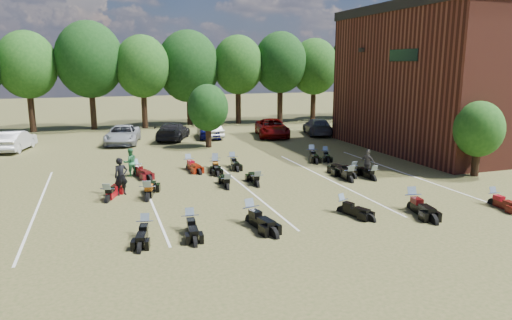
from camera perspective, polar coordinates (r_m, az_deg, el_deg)
name	(u,v)px	position (r m, az deg, el deg)	size (l,w,h in m)	color
ground	(321,197)	(22.73, 8.14, -4.57)	(160.00, 160.00, 0.00)	brown
car_1	(15,141)	(38.96, -27.87, 2.15)	(1.61, 4.63, 1.52)	#B5B5B9
car_2	(123,135)	(39.08, -16.34, 3.06)	(2.50, 5.41, 1.50)	#95989D
car_3	(173,131)	(40.19, -10.33, 3.58)	(2.13, 5.24, 1.52)	black
car_4	(209,129)	(40.94, -5.84, 3.90)	(1.86, 4.64, 1.58)	#0D0E5C
car_5	(210,131)	(40.63, -5.75, 3.62)	(1.34, 3.85, 1.27)	#A4A4A0
car_6	(272,128)	(41.34, 2.02, 4.04)	(2.64, 5.72, 1.59)	#5E0605
car_7	(317,127)	(42.88, 7.68, 4.16)	(2.10, 5.17, 1.50)	#3D3D42
person_black	(121,176)	(23.59, -16.52, -1.98)	(0.69, 0.45, 1.88)	black
person_green	(130,162)	(27.43, -15.45, -0.28)	(0.80, 0.62, 1.65)	#2A7042
person_grey	(368,163)	(27.23, 13.79, -0.35)	(0.93, 0.39, 1.58)	#605852
motorcycle_0	(145,235)	(18.06, -13.66, -9.15)	(0.67, 2.10, 1.17)	black
motorcycle_1	(190,230)	(18.29, -8.21, -8.66)	(0.70, 2.18, 1.22)	black
motorcycle_3	(251,223)	(18.91, -0.67, -7.85)	(0.79, 2.48, 1.38)	black
motorcycle_4	(342,212)	(20.55, 10.76, -6.44)	(0.66, 2.06, 1.15)	black
motorcycle_5	(412,209)	(21.74, 18.90, -5.86)	(0.80, 2.53, 1.41)	black
motorcycle_6	(493,205)	(23.94, 27.48, -4.97)	(0.66, 2.07, 1.15)	#4F0E0B
motorcycle_7	(108,202)	(22.84, -18.00, -4.96)	(0.72, 2.27, 1.27)	maroon
motorcycle_8	(148,200)	(22.56, -13.34, -4.90)	(0.79, 2.49, 1.39)	black
motorcycle_9	(227,189)	(23.93, -3.58, -3.64)	(0.67, 2.09, 1.16)	black
motorcycle_10	(257,187)	(24.36, 0.17, -3.34)	(0.70, 2.19, 1.22)	black
motorcycle_11	(350,182)	(25.85, 11.66, -2.69)	(0.76, 2.38, 1.33)	black
motorcycle_12	(373,180)	(26.48, 14.41, -2.48)	(0.70, 2.20, 1.23)	black
motorcycle_13	(352,178)	(26.78, 11.91, -2.20)	(0.79, 2.48, 1.38)	black
motorcycle_14	(136,175)	(27.80, -14.72, -1.83)	(0.74, 2.34, 1.30)	#510B0F
motorcycle_15	(189,169)	(28.83, -8.38, -1.08)	(0.73, 2.30, 1.28)	maroon
motorcycle_16	(233,166)	(29.35, -2.95, -0.74)	(0.71, 2.23, 1.25)	black
motorcycle_17	(215,170)	(28.19, -5.14, -1.29)	(0.69, 2.18, 1.22)	black
motorcycle_18	(215,168)	(28.94, -5.11, -0.95)	(0.72, 2.25, 1.25)	black
motorcycle_19	(325,158)	(32.10, 8.63, 0.22)	(0.65, 2.05, 1.14)	black
motorcycle_20	(312,159)	(31.84, 6.96, 0.18)	(0.76, 2.38, 1.33)	black
tree_line	(187,66)	(49.20, -8.62, 11.59)	(56.00, 6.00, 9.79)	black
young_tree_near_building	(479,129)	(29.17, 26.08, 3.49)	(2.80, 2.80, 4.16)	black
young_tree_midfield	(208,108)	(35.93, -6.03, 6.50)	(3.20, 3.20, 4.70)	black
parking_lines	(245,187)	(24.29, -1.44, -3.37)	(20.10, 14.00, 0.01)	silver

